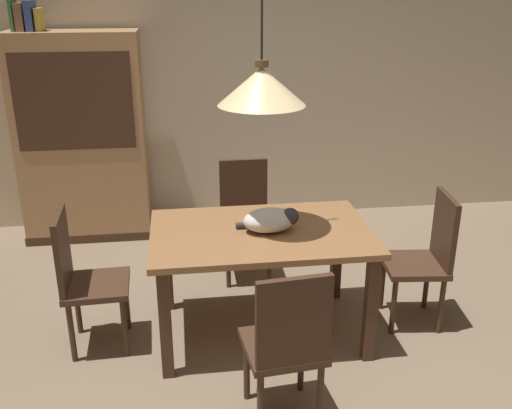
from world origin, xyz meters
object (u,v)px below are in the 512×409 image
chair_right_side (427,254)px  chair_near_front (287,342)px  dining_table (261,245)px  pendant_lamp (262,86)px  hutch_bookcase (83,143)px  chair_left_side (83,275)px  book_blue_wide (31,16)px  book_green_slim (13,15)px  book_yellow_short (40,19)px  chair_far_back (245,214)px  book_brown_thick (21,17)px  cat_sleeping (271,220)px

chair_right_side → chair_near_front: bearing=-142.2°
dining_table → pendant_lamp: (-0.00, 0.00, 1.01)m
dining_table → chair_near_front: 0.89m
dining_table → hutch_bookcase: (-1.35, 1.84, 0.24)m
dining_table → chair_left_side: 1.14m
book_blue_wide → book_green_slim: bearing=180.0°
chair_right_side → book_yellow_short: (-2.71, 1.85, 1.43)m
dining_table → chair_far_back: chair_far_back is taller
dining_table → hutch_bookcase: hutch_bookcase is taller
chair_right_side → book_brown_thick: 3.69m
book_blue_wide → dining_table: bearing=-48.1°
book_brown_thick → book_blue_wide: book_blue_wide is taller
chair_near_front → chair_right_side: bearing=37.8°
chair_left_side → book_blue_wide: book_blue_wide is taller
book_brown_thick → chair_near_front: bearing=-57.5°
pendant_lamp → book_brown_thick: size_ratio=5.42×
chair_far_back → book_green_slim: size_ratio=3.58×
hutch_bookcase → book_yellow_short: size_ratio=9.25×
pendant_lamp → book_blue_wide: bearing=131.9°
chair_left_side → book_yellow_short: book_yellow_short is taller
hutch_bookcase → chair_far_back: bearing=-35.4°
dining_table → hutch_bookcase: 2.29m
chair_right_side → chair_left_side: same height
chair_far_back → pendant_lamp: 1.45m
chair_near_front → book_brown_thick: bearing=122.5°
dining_table → book_yellow_short: book_yellow_short is taller
chair_left_side → cat_sleeping: (1.19, -0.01, 0.32)m
chair_right_side → chair_near_front: size_ratio=1.00×
chair_right_side → pendant_lamp: 1.61m
chair_right_side → book_yellow_short: bearing=145.7°
chair_far_back → cat_sleeping: chair_far_back is taller
chair_left_side → cat_sleeping: bearing=-0.7°
book_yellow_short → cat_sleeping: bearing=-48.5°
book_yellow_short → chair_near_front: bearing=-59.7°
dining_table → chair_left_side: bearing=-179.8°
book_brown_thick → chair_left_side: bearing=-72.2°
chair_right_side → cat_sleeping: bearing=-179.5°
cat_sleeping → book_yellow_short: (-1.64, 1.85, 1.11)m
chair_near_front → book_blue_wide: bearing=121.3°
chair_left_side → hutch_bookcase: bearing=96.7°
pendant_lamp → book_yellow_short: bearing=130.7°
chair_near_front → pendant_lamp: pendant_lamp is taller
chair_far_back → book_green_slim: bearing=151.7°
chair_near_front → hutch_bookcase: hutch_bookcase is taller
chair_left_side → book_brown_thick: (-0.59, 1.84, 1.45)m
book_yellow_short → hutch_bookcase: bearing=-0.4°
chair_left_side → book_green_slim: bearing=109.6°
chair_right_side → pendant_lamp: pendant_lamp is taller
chair_far_back → book_blue_wide: 2.40m
dining_table → book_brown_thick: size_ratio=5.83×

